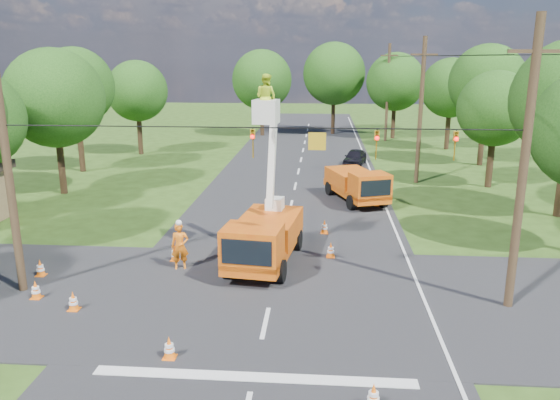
# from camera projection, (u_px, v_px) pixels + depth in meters

# --- Properties ---
(ground) EXTENTS (140.00, 140.00, 0.00)m
(ground) POSITION_uv_depth(u_px,v_px,m) (295.00, 187.00, 37.47)
(ground) COLOR #2B4414
(ground) RESTS_ON ground
(road_main) EXTENTS (12.00, 100.00, 0.06)m
(road_main) POSITION_uv_depth(u_px,v_px,m) (295.00, 187.00, 37.47)
(road_main) COLOR black
(road_main) RESTS_ON ground
(road_cross) EXTENTS (56.00, 10.00, 0.07)m
(road_cross) POSITION_uv_depth(u_px,v_px,m) (271.00, 298.00, 20.11)
(road_cross) COLOR black
(road_cross) RESTS_ON ground
(stop_bar) EXTENTS (9.00, 0.45, 0.02)m
(stop_bar) POSITION_uv_depth(u_px,v_px,m) (254.00, 379.00, 15.10)
(stop_bar) COLOR silver
(stop_bar) RESTS_ON ground
(edge_line) EXTENTS (0.12, 90.00, 0.02)m
(edge_line) POSITION_uv_depth(u_px,v_px,m) (377.00, 188.00, 37.05)
(edge_line) COLOR silver
(edge_line) RESTS_ON ground
(bucket_truck) EXTENTS (3.05, 6.36, 7.98)m
(bucket_truck) POSITION_uv_depth(u_px,v_px,m) (264.00, 226.00, 23.00)
(bucket_truck) COLOR #D6640F
(bucket_truck) RESTS_ON ground
(second_truck) EXTENTS (3.92, 6.13, 2.16)m
(second_truck) POSITION_uv_depth(u_px,v_px,m) (357.00, 184.00, 33.22)
(second_truck) COLOR #D6640F
(second_truck) RESTS_ON ground
(ground_worker) EXTENTS (0.82, 0.64, 2.00)m
(ground_worker) POSITION_uv_depth(u_px,v_px,m) (180.00, 246.00, 22.65)
(ground_worker) COLOR #E44913
(ground_worker) RESTS_ON ground
(distant_car) EXTENTS (2.37, 4.07, 1.30)m
(distant_car) POSITION_uv_depth(u_px,v_px,m) (355.00, 157.00, 44.77)
(distant_car) COLOR black
(distant_car) RESTS_ON ground
(traffic_cone_0) EXTENTS (0.38, 0.38, 0.71)m
(traffic_cone_0) POSITION_uv_depth(u_px,v_px,m) (169.00, 348.00, 16.00)
(traffic_cone_0) COLOR orange
(traffic_cone_0) RESTS_ON ground
(traffic_cone_1) EXTENTS (0.38, 0.38, 0.71)m
(traffic_cone_1) POSITION_uv_depth(u_px,v_px,m) (373.00, 396.00, 13.71)
(traffic_cone_1) COLOR orange
(traffic_cone_1) RESTS_ON ground
(traffic_cone_2) EXTENTS (0.38, 0.38, 0.71)m
(traffic_cone_2) POSITION_uv_depth(u_px,v_px,m) (331.00, 250.00, 24.12)
(traffic_cone_2) COLOR orange
(traffic_cone_2) RESTS_ON ground
(traffic_cone_3) EXTENTS (0.38, 0.38, 0.71)m
(traffic_cone_3) POSITION_uv_depth(u_px,v_px,m) (324.00, 227.00, 27.41)
(traffic_cone_3) COLOR orange
(traffic_cone_3) RESTS_ON ground
(traffic_cone_4) EXTENTS (0.38, 0.38, 0.71)m
(traffic_cone_4) POSITION_uv_depth(u_px,v_px,m) (73.00, 301.00, 19.05)
(traffic_cone_4) COLOR orange
(traffic_cone_4) RESTS_ON ground
(traffic_cone_5) EXTENTS (0.38, 0.38, 0.71)m
(traffic_cone_5) POSITION_uv_depth(u_px,v_px,m) (36.00, 290.00, 19.98)
(traffic_cone_5) COLOR orange
(traffic_cone_5) RESTS_ON ground
(traffic_cone_6) EXTENTS (0.38, 0.38, 0.71)m
(traffic_cone_6) POSITION_uv_depth(u_px,v_px,m) (40.00, 268.00, 22.05)
(traffic_cone_6) COLOR orange
(traffic_cone_6) RESTS_ON ground
(traffic_cone_7) EXTENTS (0.38, 0.38, 0.71)m
(traffic_cone_7) POSITION_uv_depth(u_px,v_px,m) (377.00, 200.00, 32.49)
(traffic_cone_7) COLOR orange
(traffic_cone_7) RESTS_ON ground
(traffic_cone_8) EXTENTS (0.38, 0.38, 0.71)m
(traffic_cone_8) POSITION_uv_depth(u_px,v_px,m) (175.00, 253.00, 23.71)
(traffic_cone_8) COLOR orange
(traffic_cone_8) RESTS_ON ground
(pole_right_near) EXTENTS (1.80, 0.30, 10.00)m
(pole_right_near) POSITION_uv_depth(u_px,v_px,m) (524.00, 166.00, 18.18)
(pole_right_near) COLOR #4C3823
(pole_right_near) RESTS_ON ground
(pole_right_mid) EXTENTS (1.80, 0.30, 10.00)m
(pole_right_mid) POSITION_uv_depth(u_px,v_px,m) (421.00, 110.00, 37.47)
(pole_right_mid) COLOR #4C3823
(pole_right_mid) RESTS_ON ground
(pole_right_far) EXTENTS (1.80, 0.30, 10.00)m
(pole_right_far) POSITION_uv_depth(u_px,v_px,m) (388.00, 92.00, 56.76)
(pole_right_far) COLOR #4C3823
(pole_right_far) RESTS_ON ground
(pole_left) EXTENTS (0.30, 0.30, 9.00)m
(pole_left) POSITION_uv_depth(u_px,v_px,m) (9.00, 175.00, 19.68)
(pole_left) COLOR #4C3823
(pole_left) RESTS_ON ground
(signal_span) EXTENTS (18.00, 0.29, 1.07)m
(signal_span) POSITION_uv_depth(u_px,v_px,m) (336.00, 141.00, 18.45)
(signal_span) COLOR black
(signal_span) RESTS_ON ground
(tree_left_d) EXTENTS (6.20, 6.20, 9.24)m
(tree_left_d) POSITION_uv_depth(u_px,v_px,m) (55.00, 98.00, 34.14)
(tree_left_d) COLOR #382616
(tree_left_d) RESTS_ON ground
(tree_left_e) EXTENTS (5.80, 5.80, 9.41)m
(tree_left_e) POSITION_uv_depth(u_px,v_px,m) (75.00, 86.00, 40.93)
(tree_left_e) COLOR #382616
(tree_left_e) RESTS_ON ground
(tree_left_f) EXTENTS (5.40, 5.40, 8.40)m
(tree_left_f) POSITION_uv_depth(u_px,v_px,m) (137.00, 91.00, 48.70)
(tree_left_f) COLOR #382616
(tree_left_f) RESTS_ON ground
(tree_right_c) EXTENTS (5.00, 5.00, 7.83)m
(tree_right_c) POSITION_uv_depth(u_px,v_px,m) (495.00, 109.00, 36.11)
(tree_right_c) COLOR #382616
(tree_right_c) RESTS_ON ground
(tree_right_d) EXTENTS (6.00, 6.00, 9.70)m
(tree_right_d) POSITION_uv_depth(u_px,v_px,m) (487.00, 82.00, 43.36)
(tree_right_d) COLOR #382616
(tree_right_d) RESTS_ON ground
(tree_right_e) EXTENTS (5.60, 5.60, 8.63)m
(tree_right_e) POSITION_uv_depth(u_px,v_px,m) (451.00, 88.00, 51.37)
(tree_right_e) COLOR #382616
(tree_right_e) RESTS_ON ground
(tree_far_a) EXTENTS (6.60, 6.60, 9.50)m
(tree_far_a) POSITION_uv_depth(u_px,v_px,m) (262.00, 80.00, 60.38)
(tree_far_a) COLOR #382616
(tree_far_a) RESTS_ON ground
(tree_far_b) EXTENTS (7.00, 7.00, 10.32)m
(tree_far_b) POSITION_uv_depth(u_px,v_px,m) (334.00, 74.00, 61.56)
(tree_far_b) COLOR #382616
(tree_far_b) RESTS_ON ground
(tree_far_c) EXTENTS (6.20, 6.20, 9.18)m
(tree_far_c) POSITION_uv_depth(u_px,v_px,m) (395.00, 82.00, 58.37)
(tree_far_c) COLOR #382616
(tree_far_c) RESTS_ON ground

